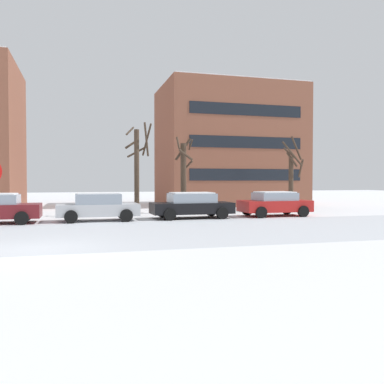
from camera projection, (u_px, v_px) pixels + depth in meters
The scene contains 9 objects.
ground_plane at pixel (33, 250), 12.30m from camera, with size 120.00×120.00×0.00m, color white.
road_surface at pixel (43, 236), 15.42m from camera, with size 80.00×8.47×0.00m.
parked_car_silver at pixel (98, 207), 21.08m from camera, with size 4.12×2.00×1.45m.
parked_car_black at pixel (192, 205), 22.54m from camera, with size 4.45×2.13×1.42m.
parked_car_red at pixel (275, 203), 23.90m from camera, with size 4.04×2.16×1.43m.
tree_far_right at pixel (184, 174), 26.00m from camera, with size 1.08×1.19×4.85m.
tree_far_mid at pixel (292, 177), 27.52m from camera, with size 1.80×1.36×4.98m.
tree_far_left at pixel (137, 167), 24.05m from camera, with size 1.51×1.62×5.40m.
building_far_right at pixel (228, 146), 35.70m from camera, with size 11.52×8.19×10.13m.
Camera 1 is at (1.31, -13.07, 2.10)m, focal length 38.54 mm.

